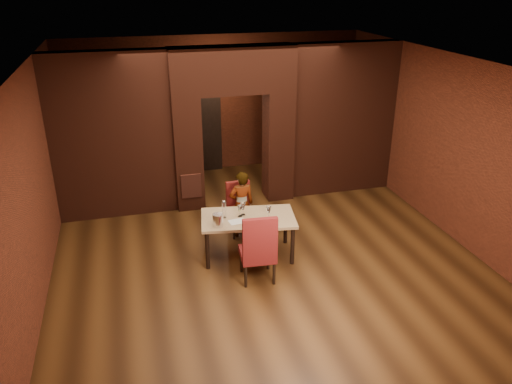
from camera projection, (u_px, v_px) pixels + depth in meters
floor at (260, 245)px, 8.90m from camera, size 8.00×8.00×0.00m
ceiling at (260, 63)px, 7.61m from camera, size 7.00×8.00×0.04m
wall_back at (215, 104)px, 11.79m from camera, size 7.00×0.04×3.20m
wall_front at (372, 303)px, 4.72m from camera, size 7.00×0.04×3.20m
wall_left at (34, 182)px, 7.43m from camera, size 0.04×8.00×3.20m
wall_right at (445, 144)px, 9.08m from camera, size 0.04×8.00×3.20m
pillar_left at (188, 153)px, 9.98m from camera, size 0.55×0.55×2.30m
pillar_right at (278, 145)px, 10.43m from camera, size 0.55×0.55×2.30m
lintel at (232, 70)px, 9.56m from camera, size 2.45×0.55×0.90m
wing_wall_left at (112, 137)px, 9.47m from camera, size 2.28×0.35×3.20m
wing_wall_right at (342, 120)px, 10.58m from camera, size 2.28×0.35×3.20m
vent_panel at (191, 186)px, 9.96m from camera, size 0.40×0.03×0.50m
rear_door at (200, 129)px, 11.87m from camera, size 0.90×0.08×2.10m
rear_door_frame at (200, 129)px, 11.83m from camera, size 1.02×0.04×2.22m
dining_table at (248, 236)px, 8.46m from camera, size 1.67×1.10×0.73m
chair_far at (241, 209)px, 9.13m from camera, size 0.47×0.47×0.97m
chair_near at (257, 246)px, 7.73m from camera, size 0.57×0.57×1.17m
person_seated at (242, 204)px, 9.00m from camera, size 0.48×0.33×1.26m
wine_glass_a at (240, 211)px, 8.29m from camera, size 0.08×0.08×0.20m
wine_glass_b at (243, 209)px, 8.34m from camera, size 0.09×0.09×0.22m
wine_glass_c at (269, 212)px, 8.23m from camera, size 0.09×0.09×0.22m
tasting_sheet at (237, 222)px, 8.16m from camera, size 0.29×0.22×0.00m
wine_bucket at (218, 220)px, 7.98m from camera, size 0.17×0.17×0.21m
water_bottle at (224, 209)px, 8.24m from camera, size 0.07×0.07×0.30m
potted_plant at (276, 220)px, 9.39m from camera, size 0.42×0.39×0.39m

